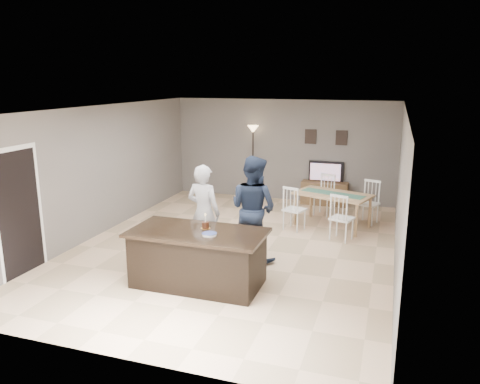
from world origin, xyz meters
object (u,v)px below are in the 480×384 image
(tv_console, at_px, (324,193))
(woman, at_px, (204,213))
(television, at_px, (326,172))
(plate_stack, at_px, (209,234))
(man, at_px, (253,208))
(dining_table, at_px, (332,199))
(birthday_cake, at_px, (205,225))
(kitchen_island, at_px, (198,258))
(floor_lamp, at_px, (253,142))

(tv_console, bearing_deg, woman, -108.73)
(tv_console, xyz_separation_m, television, (0.00, 0.07, 0.56))
(tv_console, relative_size, plate_stack, 5.20)
(tv_console, bearing_deg, man, -99.20)
(dining_table, bearing_deg, plate_stack, -91.44)
(television, relative_size, birthday_cake, 3.80)
(woman, bearing_deg, dining_table, -117.92)
(birthday_cake, bearing_deg, dining_table, 66.24)
(tv_console, bearing_deg, plate_stack, -99.42)
(kitchen_island, bearing_deg, birthday_cake, 69.01)
(man, xyz_separation_m, birthday_cake, (-0.45, -1.16, -0.00))
(man, distance_m, floor_lamp, 4.48)
(woman, distance_m, floor_lamp, 4.61)
(plate_stack, height_order, dining_table, dining_table)
(kitchen_island, relative_size, plate_stack, 9.31)
(birthday_cake, height_order, floor_lamp, floor_lamp)
(man, relative_size, floor_lamp, 0.95)
(woman, xyz_separation_m, man, (0.85, 0.29, 0.08))
(plate_stack, bearing_deg, birthday_cake, 121.85)
(dining_table, bearing_deg, floor_lamp, 160.63)
(kitchen_island, relative_size, dining_table, 0.97)
(dining_table, bearing_deg, birthday_cake, -95.55)
(television, relative_size, plate_stack, 3.96)
(television, xyz_separation_m, woman, (-1.53, -4.59, 0.02))
(birthday_cake, relative_size, dining_table, 0.11)
(plate_stack, bearing_deg, tv_console, 80.58)
(kitchen_island, height_order, television, television)
(tv_console, xyz_separation_m, dining_table, (0.43, -1.83, 0.33))
(television, bearing_deg, woman, 71.54)
(television, relative_size, woman, 0.52)
(plate_stack, xyz_separation_m, floor_lamp, (-1.03, 5.72, 0.64))
(floor_lamp, bearing_deg, plate_stack, -79.81)
(woman, height_order, man, man)
(kitchen_island, relative_size, man, 1.12)
(man, relative_size, plate_stack, 8.31)
(plate_stack, bearing_deg, kitchen_island, 152.80)
(television, relative_size, floor_lamp, 0.45)
(kitchen_island, bearing_deg, television, 77.99)
(floor_lamp, bearing_deg, dining_table, -37.58)
(television, bearing_deg, plate_stack, 80.69)
(woman, bearing_deg, kitchen_island, 115.80)
(tv_console, height_order, television, television)
(birthday_cake, height_order, dining_table, birthday_cake)
(man, distance_m, plate_stack, 1.49)
(woman, height_order, plate_stack, woman)
(kitchen_island, height_order, plate_stack, plate_stack)
(kitchen_island, xyz_separation_m, television, (1.20, 5.64, 0.41))
(man, bearing_deg, plate_stack, 99.86)
(plate_stack, bearing_deg, television, 80.69)
(kitchen_island, xyz_separation_m, man, (0.51, 1.34, 0.51))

